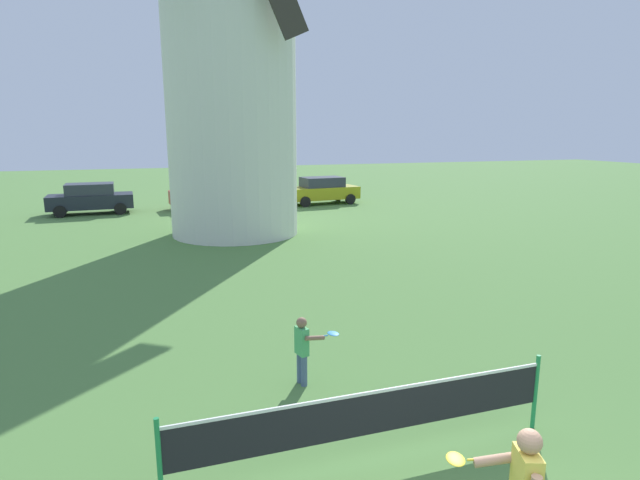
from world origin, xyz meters
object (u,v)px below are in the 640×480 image
(windmill, at_px, (229,31))
(parked_car_black, at_px, (91,198))
(parked_car_mustard, at_px, (322,190))
(parked_car_red, at_px, (208,194))
(tennis_net, at_px, (370,414))
(player_far, at_px, (303,346))

(windmill, distance_m, parked_car_black, 12.09)
(parked_car_mustard, bearing_deg, parked_car_red, 178.46)
(parked_car_black, height_order, parked_car_mustard, same)
(windmill, height_order, tennis_net, windmill)
(parked_car_black, bearing_deg, player_far, -76.11)
(tennis_net, relative_size, parked_car_mustard, 1.18)
(player_far, relative_size, parked_car_red, 0.28)
(player_far, bearing_deg, tennis_net, -85.00)
(windmill, distance_m, parked_car_red, 10.38)
(player_far, distance_m, parked_car_red, 20.93)
(windmill, distance_m, tennis_net, 17.26)
(tennis_net, xyz_separation_m, parked_car_red, (0.54, 23.20, 0.12))
(player_far, height_order, parked_car_black, parked_car_black)
(parked_car_black, bearing_deg, parked_car_mustard, -0.80)
(parked_car_red, bearing_deg, parked_car_mustard, -1.54)
(windmill, bearing_deg, parked_car_black, 129.45)
(tennis_net, bearing_deg, parked_car_red, 88.67)
(player_far, relative_size, parked_car_black, 0.28)
(tennis_net, distance_m, parked_car_mustard, 24.09)
(tennis_net, bearing_deg, windmill, 86.93)
(windmill, relative_size, parked_car_red, 3.87)
(tennis_net, bearing_deg, parked_car_black, 103.04)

